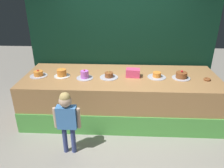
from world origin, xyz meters
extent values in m
plane|color=gray|center=(0.00, 0.00, 0.00)|extent=(12.00, 12.00, 0.00)
cube|color=#B27F4C|center=(0.00, 0.65, 0.43)|extent=(3.62, 1.30, 0.86)
cube|color=#59B24C|center=(0.00, -0.01, 0.19)|extent=(3.62, 0.02, 0.39)
cube|color=black|center=(0.00, 1.40, 1.41)|extent=(3.85, 0.08, 2.81)
cylinder|color=#3F4C8C|center=(-0.84, -0.45, 0.23)|extent=(0.07, 0.07, 0.46)
cylinder|color=#3F4C8C|center=(-0.71, -0.45, 0.23)|extent=(0.07, 0.07, 0.46)
cube|color=#4C8CD8|center=(-0.78, -0.45, 0.64)|extent=(0.29, 0.13, 0.36)
cylinder|color=beige|center=(-0.95, -0.45, 0.63)|extent=(0.06, 0.06, 0.33)
cylinder|color=beige|center=(-0.61, -0.45, 0.63)|extent=(0.06, 0.06, 0.33)
sphere|color=beige|center=(-0.78, -0.45, 0.91)|extent=(0.18, 0.18, 0.18)
sphere|color=tan|center=(-0.78, -0.45, 0.97)|extent=(0.16, 0.16, 0.16)
cube|color=#F34B7F|center=(0.22, 0.63, 0.93)|extent=(0.27, 0.19, 0.15)
torus|color=brown|center=(1.54, 0.52, 0.88)|extent=(0.12, 0.12, 0.04)
cylinder|color=silver|center=(-1.54, 0.58, 0.86)|extent=(0.32, 0.32, 0.01)
cylinder|color=orange|center=(-1.54, 0.58, 0.91)|extent=(0.17, 0.17, 0.09)
sphere|color=red|center=(-1.54, 0.58, 0.97)|extent=(0.03, 0.03, 0.03)
cylinder|color=white|center=(-1.10, 0.59, 0.86)|extent=(0.29, 0.29, 0.01)
cylinder|color=orange|center=(-1.10, 0.59, 0.93)|extent=(0.17, 0.17, 0.13)
cone|color=#F2E566|center=(-1.10, 0.59, 1.01)|extent=(0.02, 0.02, 0.04)
cylinder|color=silver|center=(-0.66, 0.51, 0.86)|extent=(0.30, 0.30, 0.01)
cylinder|color=#CC66D8|center=(-0.66, 0.51, 0.93)|extent=(0.15, 0.15, 0.13)
sphere|color=red|center=(-0.66, 0.51, 1.01)|extent=(0.03, 0.03, 0.03)
cylinder|color=silver|center=(-0.22, 0.57, 0.86)|extent=(0.34, 0.34, 0.01)
cylinder|color=brown|center=(-0.22, 0.57, 0.91)|extent=(0.15, 0.15, 0.09)
cone|color=#F2E566|center=(-0.22, 0.57, 0.99)|extent=(0.02, 0.02, 0.06)
cylinder|color=silver|center=(0.66, 0.62, 0.86)|extent=(0.34, 0.34, 0.01)
cylinder|color=orange|center=(0.66, 0.62, 0.91)|extent=(0.15, 0.15, 0.09)
cylinder|color=silver|center=(1.10, 0.60, 0.86)|extent=(0.33, 0.33, 0.01)
cylinder|color=brown|center=(1.10, 0.60, 0.92)|extent=(0.20, 0.20, 0.11)
sphere|color=red|center=(1.10, 0.60, 0.99)|extent=(0.04, 0.04, 0.04)
camera|label=1|loc=(0.01, -3.07, 2.39)|focal=34.38mm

